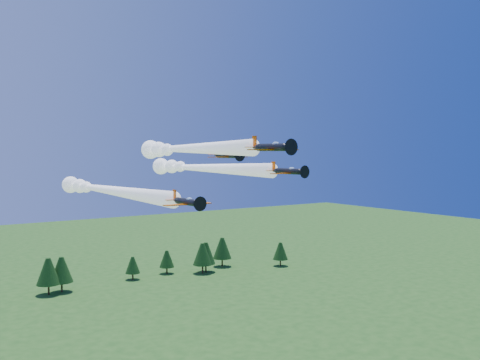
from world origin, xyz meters
TOP-DOWN VIEW (x-y plane):
  - plane_lead at (-1.59, 16.72)m, footprint 8.14×44.79m
  - plane_left at (-11.30, 31.46)m, footprint 7.32×58.31m
  - plane_right at (7.46, 27.42)m, footprint 8.19×47.94m
  - plane_slot at (1.68, 8.05)m, footprint 7.31×7.99m
  - treeline at (5.58, 110.25)m, footprint 174.27×21.46m

SIDE VIEW (x-z plane):
  - treeline at x=5.58m, z-range 1.01..12.97m
  - plane_left at x=-11.30m, z-range 37.27..40.97m
  - plane_right at x=7.46m, z-range 41.22..44.92m
  - plane_slot at x=1.68m, z-range 44.43..47.02m
  - plane_lead at x=-1.59m, z-range 45.04..48.74m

